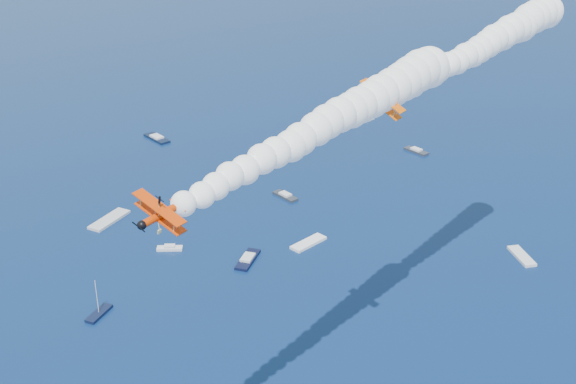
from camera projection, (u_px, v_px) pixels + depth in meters
biplane_lead at (382, 102)px, 110.65m from camera, size 9.65×11.03×8.20m
biplane_trail at (162, 214)px, 82.07m from camera, size 8.70×9.89×6.47m
smoke_trail_lead at (480, 48)px, 129.34m from camera, size 60.39×41.31×10.97m
smoke_trail_trail at (326, 124)px, 101.03m from camera, size 60.45×42.62×10.97m
spectator_boats at (117, 220)px, 200.62m from camera, size 224.81×196.45×0.70m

